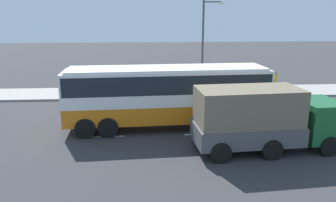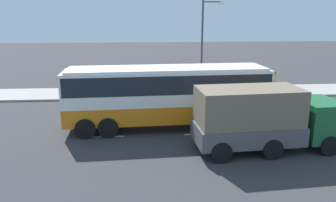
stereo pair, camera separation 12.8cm
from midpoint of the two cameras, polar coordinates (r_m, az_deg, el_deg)
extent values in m
plane|color=#333335|center=(19.88, 2.73, -4.19)|extent=(120.00, 120.00, 0.00)
cube|color=gray|center=(27.79, 0.83, 1.51)|extent=(80.00, 4.00, 0.15)
cube|color=white|center=(18.41, -11.10, -6.04)|extent=(2.40, 0.16, 0.01)
cube|color=white|center=(18.54, 6.75, -5.70)|extent=(2.40, 0.16, 0.01)
cube|color=white|center=(19.86, 19.84, -5.10)|extent=(2.40, 0.16, 0.01)
cube|color=orange|center=(19.21, 0.07, -1.56)|extent=(11.63, 3.18, 1.01)
cube|color=white|center=(18.85, 0.07, 2.65)|extent=(11.63, 3.18, 1.87)
cube|color=black|center=(18.80, 0.08, 3.45)|extent=(11.40, 3.20, 1.03)
cube|color=black|center=(20.30, 16.31, 3.20)|extent=(0.24, 2.38, 1.50)
cube|color=white|center=(18.67, 0.08, 5.64)|extent=(11.17, 3.00, 0.12)
cylinder|color=black|center=(21.38, 10.80, -1.52)|extent=(1.11, 0.36, 1.10)
cylinder|color=black|center=(19.14, 13.01, -3.59)|extent=(1.11, 0.36, 1.10)
cylinder|color=black|center=(20.45, -9.73, -2.22)|extent=(1.11, 0.36, 1.10)
cylinder|color=black|center=(18.09, -10.10, -4.52)|extent=(1.11, 0.36, 1.10)
cylinder|color=black|center=(20.56, -13.08, -2.31)|extent=(1.11, 0.36, 1.10)
cylinder|color=black|center=(18.21, -13.88, -4.60)|extent=(1.11, 0.36, 1.10)
cube|color=#19592D|center=(17.95, 24.53, -2.87)|extent=(1.99, 2.55, 1.90)
cube|color=#4C4C4F|center=(16.46, 13.59, -5.27)|extent=(5.22, 2.80, 0.90)
cube|color=#6B604C|center=(16.07, 13.87, -0.87)|extent=(5.01, 2.69, 1.72)
cylinder|color=black|center=(19.16, 22.40, -4.56)|extent=(0.98, 0.35, 0.96)
cylinder|color=black|center=(17.34, 26.23, -6.99)|extent=(0.98, 0.35, 0.96)
cylinder|color=black|center=(17.92, 14.55, -5.21)|extent=(0.98, 0.35, 0.96)
cylinder|color=black|center=(15.96, 17.73, -7.97)|extent=(0.98, 0.35, 0.96)
cylinder|color=black|center=(17.15, 7.01, -5.74)|extent=(0.98, 0.35, 0.96)
cylinder|color=black|center=(15.09, 9.30, -8.77)|extent=(0.98, 0.35, 0.96)
cylinder|color=brown|center=(27.81, -2.42, 2.61)|extent=(0.14, 0.14, 0.89)
cylinder|color=brown|center=(27.82, -2.75, 2.60)|extent=(0.14, 0.14, 0.89)
cylinder|color=#338C4C|center=(27.66, -2.61, 4.18)|extent=(0.32, 0.32, 0.67)
sphere|color=#9E7051|center=(27.58, -2.62, 5.10)|extent=(0.24, 0.24, 0.24)
cylinder|color=black|center=(29.44, 17.92, 2.49)|extent=(0.14, 0.14, 0.80)
cylinder|color=black|center=(29.38, 18.21, 2.44)|extent=(0.14, 0.14, 0.80)
cylinder|color=gold|center=(29.28, 18.17, 3.81)|extent=(0.32, 0.32, 0.60)
sphere|color=brown|center=(29.21, 18.24, 4.59)|extent=(0.22, 0.22, 0.22)
cylinder|color=#47474C|center=(26.12, 6.12, 8.90)|extent=(0.16, 0.16, 7.33)
cylinder|color=#47474C|center=(26.12, 7.84, 16.58)|extent=(1.34, 0.10, 0.10)
cube|color=silver|center=(26.26, 9.32, 16.29)|extent=(0.50, 0.24, 0.16)
camera|label=1|loc=(0.06, 90.19, -0.05)|focal=35.37mm
camera|label=2|loc=(0.06, -89.81, 0.05)|focal=35.37mm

